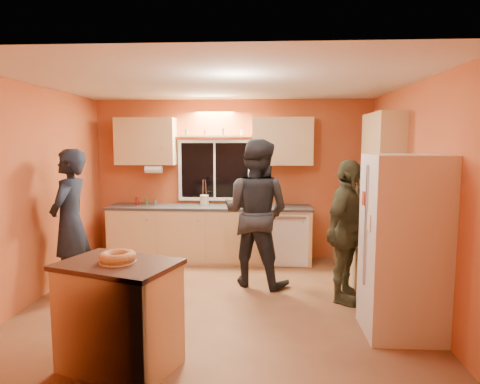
# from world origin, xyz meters

# --- Properties ---
(ground) EXTENTS (4.50, 4.50, 0.00)m
(ground) POSITION_xyz_m (0.00, 0.00, 0.00)
(ground) COLOR brown
(ground) RESTS_ON ground
(room_shell) EXTENTS (4.54, 4.04, 2.61)m
(room_shell) POSITION_xyz_m (0.12, 0.41, 1.62)
(room_shell) COLOR #B85D2F
(room_shell) RESTS_ON ground
(back_counter) EXTENTS (4.23, 0.62, 0.90)m
(back_counter) POSITION_xyz_m (0.01, 1.70, 0.45)
(back_counter) COLOR tan
(back_counter) RESTS_ON ground
(right_counter) EXTENTS (0.62, 1.84, 0.90)m
(right_counter) POSITION_xyz_m (1.95, 0.50, 0.45)
(right_counter) COLOR tan
(right_counter) RESTS_ON ground
(refrigerator) EXTENTS (0.72, 0.70, 1.80)m
(refrigerator) POSITION_xyz_m (1.89, -0.80, 0.90)
(refrigerator) COLOR silver
(refrigerator) RESTS_ON ground
(island) EXTENTS (1.11, 0.93, 0.92)m
(island) POSITION_xyz_m (-0.70, -1.60, 0.47)
(island) COLOR tan
(island) RESTS_ON ground
(bundt_pastry) EXTENTS (0.31, 0.31, 0.09)m
(bundt_pastry) POSITION_xyz_m (-0.70, -1.60, 0.97)
(bundt_pastry) COLOR #B47849
(bundt_pastry) RESTS_ON island
(person_left) EXTENTS (0.45, 0.67, 1.84)m
(person_left) POSITION_xyz_m (-1.90, 0.11, 0.92)
(person_left) COLOR black
(person_left) RESTS_ON ground
(person_center) EXTENTS (1.16, 1.04, 1.95)m
(person_center) POSITION_xyz_m (0.41, 0.63, 0.98)
(person_center) COLOR black
(person_center) RESTS_ON ground
(person_right) EXTENTS (0.87, 1.08, 1.71)m
(person_right) POSITION_xyz_m (1.50, 0.05, 0.86)
(person_right) COLOR #2F3220
(person_right) RESTS_ON ground
(mixing_bowl) EXTENTS (0.43, 0.43, 0.09)m
(mixing_bowl) POSITION_xyz_m (0.13, 1.69, 0.94)
(mixing_bowl) COLOR black
(mixing_bowl) RESTS_ON back_counter
(utensil_crock) EXTENTS (0.14, 0.14, 0.17)m
(utensil_crock) POSITION_xyz_m (-0.44, 1.72, 0.99)
(utensil_crock) COLOR beige
(utensil_crock) RESTS_ON back_counter
(potted_plant) EXTENTS (0.30, 0.28, 0.29)m
(potted_plant) POSITION_xyz_m (1.91, -0.07, 1.04)
(potted_plant) COLOR gray
(potted_plant) RESTS_ON right_counter
(red_box) EXTENTS (0.19, 0.17, 0.07)m
(red_box) POSITION_xyz_m (1.99, 0.35, 0.94)
(red_box) COLOR maroon
(red_box) RESTS_ON right_counter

